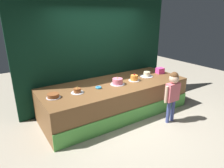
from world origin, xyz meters
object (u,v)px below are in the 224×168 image
(cake_far_left, at_px, (53,96))
(cake_left, at_px, (77,91))
(donut, at_px, (99,87))
(child_figure, at_px, (173,90))
(cake_far_right, at_px, (147,74))
(cake_right, at_px, (134,78))
(cake_center, at_px, (117,82))
(pink_box, at_px, (160,71))

(cake_far_left, xyz_separation_m, cake_left, (0.50, -0.02, 0.00))
(cake_far_left, distance_m, cake_left, 0.50)
(donut, bearing_deg, child_figure, -38.02)
(cake_far_right, bearing_deg, cake_right, -169.21)
(donut, relative_size, cake_center, 0.41)
(donut, distance_m, cake_left, 0.50)
(cake_far_left, distance_m, cake_far_right, 2.51)
(cake_far_left, distance_m, cake_center, 1.51)
(pink_box, bearing_deg, cake_center, -175.95)
(cake_far_left, relative_size, cake_center, 0.83)
(cake_far_left, height_order, cake_left, cake_left)
(child_figure, relative_size, donut, 8.45)
(child_figure, bearing_deg, cake_far_right, 77.89)
(child_figure, xyz_separation_m, cake_far_right, (0.23, 1.08, 0.05))
(pink_box, distance_m, cake_far_right, 0.50)
(child_figure, bearing_deg, donut, 141.98)
(child_figure, relative_size, pink_box, 6.02)
(child_figure, xyz_separation_m, cake_center, (-0.77, 0.98, 0.06))
(child_figure, xyz_separation_m, cake_left, (-1.78, 1.01, 0.04))
(donut, relative_size, cake_right, 0.50)
(cake_right, bearing_deg, pink_box, 6.00)
(cake_center, bearing_deg, child_figure, -51.83)
(pink_box, distance_m, cake_far_left, 3.01)
(cake_far_right, bearing_deg, donut, -176.85)
(pink_box, bearing_deg, cake_far_left, -178.86)
(cake_far_right, bearing_deg, pink_box, 1.13)
(pink_box, height_order, cake_right, cake_right)
(child_figure, height_order, donut, child_figure)
(donut, xyz_separation_m, cake_left, (-0.50, 0.01, 0.02))
(cake_center, height_order, cake_right, cake_center)
(cake_far_left, xyz_separation_m, cake_far_right, (2.51, 0.05, 0.01))
(child_figure, distance_m, cake_left, 2.04)
(cake_center, bearing_deg, cake_left, 178.71)
(donut, height_order, cake_far_right, cake_far_right)
(cake_far_left, bearing_deg, cake_right, -1.31)
(cake_center, bearing_deg, cake_far_left, 178.21)
(child_figure, relative_size, cake_far_right, 3.47)
(child_figure, bearing_deg, pink_box, 56.04)
(child_figure, height_order, cake_right, child_figure)
(cake_left, height_order, cake_far_right, cake_far_right)
(cake_right, bearing_deg, child_figure, -74.63)
(cake_left, height_order, cake_center, cake_center)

